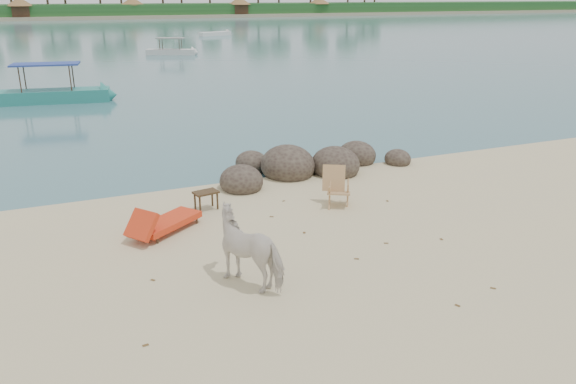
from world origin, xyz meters
name	(u,v)px	position (x,y,z in m)	size (l,w,h in m)	color
water	(69,29)	(0.00, 90.00, 0.00)	(400.00, 400.00, 0.00)	#35656B
far_shore	(55,14)	(0.00, 170.00, 0.00)	(420.00, 90.00, 1.40)	tan
far_scenery	(57,4)	(0.03, 136.70, 3.14)	(420.00, 18.00, 9.50)	#1E4C1E
boulders	(306,166)	(2.75, 6.00, 0.24)	(6.41, 2.99, 1.21)	#332722
cow	(252,248)	(-1.04, 0.15, 0.70)	(0.75, 1.65, 1.40)	silver
side_table	(206,202)	(-0.87, 4.11, 0.24)	(0.59, 0.38, 0.48)	black
lounge_chair	(168,219)	(-2.02, 3.16, 0.30)	(2.02, 0.71, 0.61)	red
deck_chair	(339,188)	(2.33, 3.07, 0.50)	(0.63, 0.70, 0.99)	tan
boat_near	(46,70)	(-4.16, 22.13, 1.58)	(6.51, 1.46, 3.17)	#258077
boat_mid	(170,40)	(6.56, 43.79, 1.22)	(4.99, 1.12, 2.45)	silver
boat_far	(215,33)	(17.30, 66.79, 0.29)	(5.07, 1.14, 0.59)	silver
dead_leaves	(322,249)	(0.81, 0.96, 0.00)	(7.05, 6.15, 0.00)	brown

